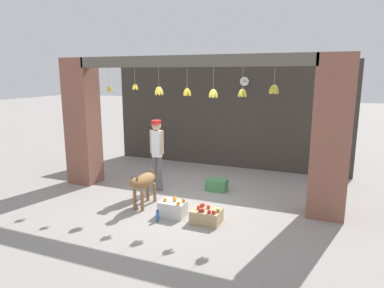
# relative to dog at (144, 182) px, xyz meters

# --- Properties ---
(ground_plane) EXTENTS (60.00, 60.00, 0.00)m
(ground_plane) POSITION_rel_dog_xyz_m (0.66, 0.62, -0.53)
(ground_plane) COLOR gray
(shop_back_wall) EXTENTS (7.13, 0.12, 3.14)m
(shop_back_wall) POSITION_rel_dog_xyz_m (0.66, 3.79, 1.04)
(shop_back_wall) COLOR #38332D
(shop_back_wall) RESTS_ON ground_plane
(shop_pillar_left) EXTENTS (0.70, 0.60, 3.14)m
(shop_pillar_left) POSITION_rel_dog_xyz_m (-2.26, 0.92, 1.04)
(shop_pillar_left) COLOR brown
(shop_pillar_left) RESTS_ON ground_plane
(shop_pillar_right) EXTENTS (0.70, 0.60, 3.14)m
(shop_pillar_right) POSITION_rel_dog_xyz_m (3.57, 0.92, 1.04)
(shop_pillar_right) COLOR brown
(shop_pillar_right) RESTS_ON ground_plane
(storefront_awning) EXTENTS (5.23, 0.28, 0.88)m
(storefront_awning) POSITION_rel_dog_xyz_m (0.68, 0.74, 2.44)
(storefront_awning) COLOR #5B564C
(dog) EXTENTS (0.30, 1.05, 0.77)m
(dog) POSITION_rel_dog_xyz_m (0.00, 0.00, 0.00)
(dog) COLOR olive
(dog) RESTS_ON ground_plane
(shopkeeper) EXTENTS (0.34, 0.29, 1.71)m
(shopkeeper) POSITION_rel_dog_xyz_m (-0.20, 1.00, 0.48)
(shopkeeper) COLOR #56565B
(shopkeeper) RESTS_ON ground_plane
(fruit_crate_oranges) EXTENTS (0.51, 0.35, 0.37)m
(fruit_crate_oranges) POSITION_rel_dog_xyz_m (0.78, -0.23, -0.37)
(fruit_crate_oranges) COLOR silver
(fruit_crate_oranges) RESTS_ON ground_plane
(fruit_crate_apples) EXTENTS (0.55, 0.43, 0.32)m
(fruit_crate_apples) POSITION_rel_dog_xyz_m (1.50, -0.26, -0.40)
(fruit_crate_apples) COLOR tan
(fruit_crate_apples) RESTS_ON ground_plane
(produce_box_green) EXTENTS (0.48, 0.33, 0.28)m
(produce_box_green) POSITION_rel_dog_xyz_m (1.12, 1.53, -0.39)
(produce_box_green) COLOR #42844C
(produce_box_green) RESTS_ON ground_plane
(water_bottle) EXTENTS (0.07, 0.07, 0.23)m
(water_bottle) POSITION_rel_dog_xyz_m (0.62, -0.57, -0.42)
(water_bottle) COLOR #2D60AD
(water_bottle) RESTS_ON ground_plane
(wall_clock) EXTENTS (0.27, 0.03, 0.27)m
(wall_clock) POSITION_rel_dog_xyz_m (1.20, 3.72, 2.02)
(wall_clock) COLOR black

